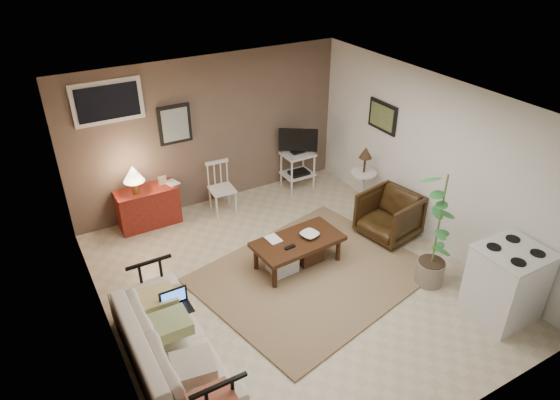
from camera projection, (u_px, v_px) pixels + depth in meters
floor at (291, 281)px, 6.53m from camera, size 5.00×5.00×0.00m
art_back at (175, 124)px, 7.42m from camera, size 0.50×0.03×0.60m
art_right at (383, 116)px, 7.51m from camera, size 0.03×0.60×0.45m
window at (108, 102)px, 6.78m from camera, size 0.96×0.03×0.60m
rug at (312, 275)px, 6.63m from camera, size 3.19×2.77×0.03m
coffee_table at (297, 251)px, 6.70m from camera, size 1.23×0.70×0.45m
sofa at (170, 338)px, 5.12m from camera, size 0.60×2.05×0.80m
sofa_pillows at (182, 345)px, 4.92m from camera, size 0.39×1.95×0.14m
sofa_end_rails at (182, 338)px, 5.20m from camera, size 0.55×2.05×0.69m
laptop at (176, 303)px, 5.41m from camera, size 0.31×0.23×0.21m
red_console at (147, 204)px, 7.54m from camera, size 0.91×0.40×1.05m
spindle_chair at (222, 189)px, 7.89m from camera, size 0.40×0.40×0.82m
tv_stand at (298, 157)px, 8.47m from camera, size 0.57×0.42×1.09m
side_table at (364, 171)px, 7.81m from camera, size 0.41×0.41×1.08m
armchair at (389, 214)px, 7.27m from camera, size 0.82×0.86×0.76m
potted_plant at (438, 227)px, 6.09m from camera, size 0.40×0.40×1.61m
stove at (506, 283)px, 5.77m from camera, size 0.72×0.67×0.95m
bowl at (310, 229)px, 6.61m from camera, size 0.24×0.11×0.23m
book_table at (268, 234)px, 6.51m from camera, size 0.17×0.03×0.23m
book_console at (167, 179)px, 7.48m from camera, size 0.17×0.06×0.23m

